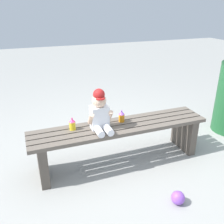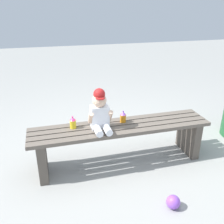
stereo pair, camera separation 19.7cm
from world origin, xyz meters
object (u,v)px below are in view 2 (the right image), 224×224
(child_figure, at_px, (100,112))
(toy_ball, at_px, (173,202))
(park_bench, at_px, (121,137))
(sippy_cup_left, at_px, (73,123))
(sippy_cup_right, at_px, (123,117))

(child_figure, xyz_separation_m, toy_ball, (0.44, -0.73, -0.55))
(park_bench, height_order, toy_ball, park_bench)
(park_bench, relative_size, toy_ball, 15.63)
(child_figure, height_order, sippy_cup_left, child_figure)
(child_figure, distance_m, toy_ball, 1.02)
(child_figure, height_order, sippy_cup_right, child_figure)
(child_figure, xyz_separation_m, sippy_cup_right, (0.26, 0.08, -0.12))
(park_bench, height_order, sippy_cup_right, sippy_cup_right)
(toy_ball, bearing_deg, park_bench, 106.95)
(sippy_cup_left, xyz_separation_m, sippy_cup_right, (0.51, 0.00, 0.00))
(sippy_cup_right, bearing_deg, sippy_cup_left, 180.00)
(park_bench, relative_size, child_figure, 4.50)
(sippy_cup_left, height_order, toy_ball, sippy_cup_left)
(park_bench, xyz_separation_m, sippy_cup_right, (0.04, 0.07, 0.19))
(child_figure, distance_m, sippy_cup_left, 0.29)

